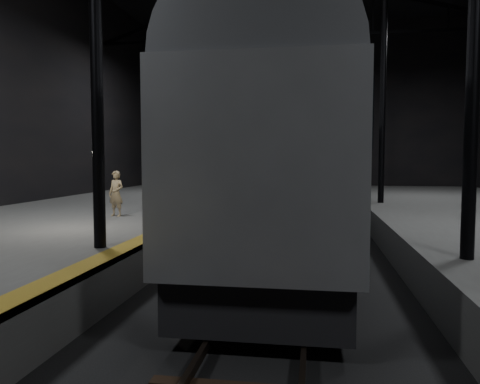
# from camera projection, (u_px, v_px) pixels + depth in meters

# --- Properties ---
(ground) EXTENTS (44.00, 44.00, 0.00)m
(ground) POSITION_uv_depth(u_px,v_px,m) (284.00, 260.00, 13.71)
(ground) COLOR black
(ground) RESTS_ON ground
(platform_left) EXTENTS (9.00, 43.80, 1.00)m
(platform_left) POSITION_uv_depth(u_px,v_px,m) (48.00, 236.00, 14.84)
(platform_left) COLOR #51514E
(platform_left) RESTS_ON ground
(tactile_strip) EXTENTS (0.50, 43.80, 0.01)m
(tactile_strip) POSITION_uv_depth(u_px,v_px,m) (177.00, 223.00, 14.15)
(tactile_strip) COLOR #875F18
(tactile_strip) RESTS_ON platform_left
(track) EXTENTS (2.40, 43.00, 0.24)m
(track) POSITION_uv_depth(u_px,v_px,m) (284.00, 257.00, 13.70)
(track) COLOR #3F3328
(track) RESTS_ON ground
(train) EXTENTS (3.27, 21.88, 5.85)m
(train) POSITION_uv_depth(u_px,v_px,m) (291.00, 150.00, 17.14)
(train) COLOR #A0A2A7
(train) RESTS_ON ground
(woman) EXTENTS (0.64, 0.51, 1.55)m
(woman) POSITION_uv_depth(u_px,v_px,m) (116.00, 194.00, 15.88)
(woman) COLOR tan
(woman) RESTS_ON platform_left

